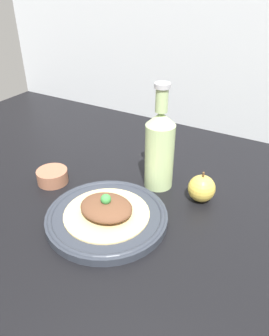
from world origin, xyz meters
TOP-DOWN VIEW (x-y plane):
  - ground_plane at (0.00, 0.00)cm, footprint 180.00×110.00cm
  - wall_backsplash at (0.00, 53.50)cm, footprint 180.00×3.00cm
  - plate at (0.65, -10.99)cm, footprint 29.63×29.63cm
  - plated_food at (0.65, -10.99)cm, footprint 20.82×20.82cm
  - cider_bottle at (4.46, 9.38)cm, footprint 7.95×7.95cm
  - apple at (17.45, 8.55)cm, footprint 7.22×7.22cm
  - dipping_bowl at (-22.42, -4.60)cm, footprint 8.79×8.79cm

SIDE VIEW (x-z plane):
  - ground_plane at x=0.00cm, z-range -4.00..0.00cm
  - plate at x=0.65cm, z-range 0.07..2.41cm
  - dipping_bowl at x=-22.42cm, z-range 0.00..3.85cm
  - apple at x=17.45cm, z-range -0.68..7.91cm
  - plated_food at x=0.65cm, z-range 0.71..6.52cm
  - cider_bottle at x=4.46cm, z-range -2.83..26.51cm
  - wall_backsplash at x=0.00cm, z-range 0.00..80.00cm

